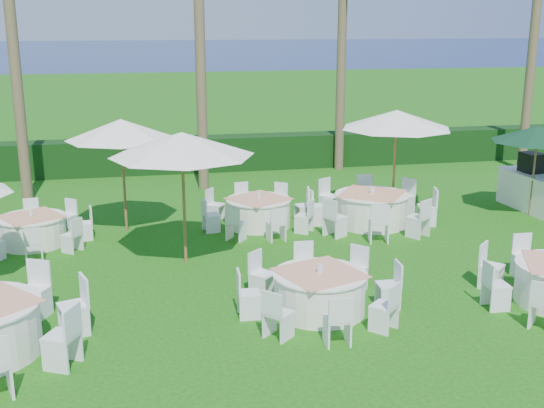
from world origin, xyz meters
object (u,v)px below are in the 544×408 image
Objects in this scene: banquet_table_b at (320,291)px; banquet_table_e at (259,212)px; umbrella_c at (121,129)px; umbrella_d at (396,119)px; banquet_table_d at (33,230)px; banquet_table_f at (371,208)px; umbrella_green at (538,134)px; umbrella_b at (182,144)px.

banquet_table_e is (-0.14, 5.54, -0.01)m from banquet_table_b.
umbrella_d reaches higher than umbrella_c.
umbrella_d is at bearing 4.97° from banquet_table_d.
umbrella_green is at bearing -0.18° from banquet_table_f.
banquet_table_d is at bearing 138.08° from banquet_table_b.
banquet_table_d is 0.93× the size of umbrella_d.
banquet_table_b is 1.06× the size of umbrella_c.
banquet_table_b is 4.46m from umbrella_b.
umbrella_c reaches higher than banquet_table_f.
umbrella_d is at bearing 6.01° from banquet_table_e.
banquet_table_d is 9.72m from umbrella_d.
umbrella_c is at bearing 16.04° from banquet_table_d.
umbrella_d is at bearing 25.36° from umbrella_b.
umbrella_b is (-2.08, -2.40, 2.28)m from banquet_table_e.
banquet_table_d is 0.97× the size of umbrella_c.
banquet_table_f reaches higher than banquet_table_e.
banquet_table_e is at bearing -173.99° from umbrella_d.
umbrella_c is 0.95× the size of umbrella_d.
banquet_table_b is 0.97× the size of umbrella_b.
umbrella_green is at bearing -3.45° from umbrella_c.
banquet_table_d is 3.20m from umbrella_c.
banquet_table_b is at bearing -145.45° from umbrella_green.
banquet_table_b is 1.23× the size of umbrella_green.
banquet_table_e is at bearing 171.71° from banquet_table_f.
umbrella_green is (4.60, -0.01, 1.82)m from banquet_table_f.
umbrella_d is (0.91, 0.83, 2.19)m from banquet_table_f.
umbrella_green is (9.61, 1.96, -0.41)m from umbrella_b.
umbrella_c is at bearing 174.18° from banquet_table_f.
umbrella_green is (13.10, -0.03, 1.89)m from banquet_table_d.
umbrella_b is at bearing 125.28° from banquet_table_b.
banquet_table_e is at bearing 91.42° from banquet_table_b.
umbrella_c is at bearing 176.34° from banquet_table_e.
umbrella_c is 10.94m from umbrella_green.
banquet_table_e is (5.57, 0.41, 0.02)m from banquet_table_d.
banquet_table_f is 1.08× the size of umbrella_b.
umbrella_b is at bearing -154.64° from umbrella_d.
umbrella_d reaches higher than banquet_table_d.
umbrella_green is at bearing -0.13° from banquet_table_d.
umbrella_green is at bearing 34.55° from banquet_table_b.
banquet_table_f reaches higher than banquet_table_b.
umbrella_green is at bearing -3.35° from banquet_table_e.
banquet_table_f is 5.83m from umbrella_b.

